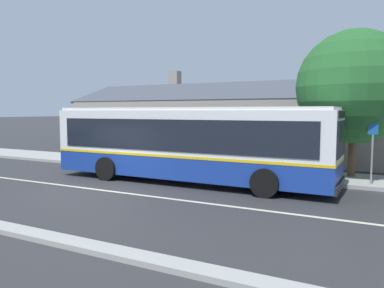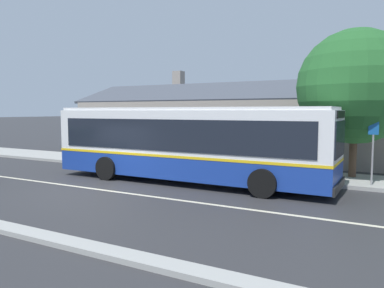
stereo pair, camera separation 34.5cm
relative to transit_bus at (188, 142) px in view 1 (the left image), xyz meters
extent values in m
plane|color=#2D2D30|center=(-2.27, -2.90, -1.66)|extent=(300.00, 300.00, 0.00)
cube|color=#9E9E99|center=(-2.27, 3.10, -1.59)|extent=(60.00, 3.00, 0.15)
cube|color=beige|center=(-2.27, -2.90, -1.66)|extent=(60.00, 0.16, 0.01)
cube|color=gray|center=(-0.44, 10.36, 0.10)|extent=(24.03, 8.29, 3.53)
cube|color=#424751|center=(-0.44, 8.28, 2.51)|extent=(24.63, 4.19, 1.43)
cube|color=#424751|center=(-0.44, 12.43, 2.51)|extent=(24.63, 4.19, 1.43)
cube|color=gray|center=(-7.04, 11.19, 3.65)|extent=(0.70, 0.70, 1.20)
cube|color=black|center=(-8.84, 6.18, 0.28)|extent=(1.10, 0.06, 1.30)
cube|color=black|center=(-3.24, 6.18, 0.28)|extent=(1.10, 0.06, 1.30)
cube|color=black|center=(2.37, 6.18, 0.28)|extent=(1.10, 0.06, 1.30)
cube|color=#4C3323|center=(3.17, 6.18, -0.61)|extent=(1.00, 0.06, 2.10)
cube|color=navy|center=(-0.02, 0.00, -0.95)|extent=(11.78, 2.52, 0.87)
cube|color=gold|center=(-0.02, 0.00, -0.47)|extent=(11.80, 2.54, 0.10)
cube|color=white|center=(-0.02, 0.00, 0.44)|extent=(11.78, 2.52, 1.72)
cube|color=white|center=(-0.02, 0.00, 1.36)|extent=(11.54, 2.40, 0.12)
cube|color=black|center=(-0.02, 1.26, 0.34)|extent=(10.83, 0.05, 1.22)
cube|color=black|center=(-0.02, -1.27, 0.34)|extent=(10.83, 0.05, 1.22)
cube|color=black|center=(5.89, -0.01, 0.34)|extent=(0.04, 2.20, 1.22)
cube|color=black|center=(5.89, -0.01, 1.16)|extent=(0.04, 1.75, 0.24)
cube|color=black|center=(5.91, -0.01, -1.26)|extent=(0.08, 2.50, 0.28)
cube|color=#192D99|center=(-1.49, 1.27, -0.95)|extent=(3.30, 0.04, 0.61)
cube|color=black|center=(4.58, 1.26, -0.22)|extent=(0.90, 0.03, 2.34)
cylinder|color=black|center=(3.63, 1.24, -1.16)|extent=(1.00, 0.28, 1.00)
cylinder|color=black|center=(3.63, -1.26, -1.16)|extent=(1.00, 0.28, 1.00)
cylinder|color=black|center=(-3.25, 1.25, -1.16)|extent=(1.00, 0.28, 1.00)
cylinder|color=black|center=(-3.26, -1.25, -1.16)|extent=(1.00, 0.28, 1.00)
cube|color=brown|center=(-6.14, 2.92, -1.06)|extent=(1.78, 0.10, 0.04)
cube|color=brown|center=(-6.14, 2.78, -1.06)|extent=(1.78, 0.10, 0.04)
cube|color=brown|center=(-6.14, 2.63, -1.06)|extent=(1.78, 0.10, 0.04)
cube|color=brown|center=(-6.14, 2.51, -0.76)|extent=(1.78, 0.04, 0.10)
cube|color=brown|center=(-6.14, 2.51, -0.62)|extent=(1.78, 0.04, 0.10)
cube|color=black|center=(-5.43, 2.78, -1.29)|extent=(0.08, 0.43, 0.45)
cube|color=black|center=(-6.86, 2.78, -1.29)|extent=(0.08, 0.43, 0.45)
cylinder|color=#4C3828|center=(5.96, 3.70, -0.47)|extent=(0.31, 0.31, 2.39)
sphere|color=#235B28|center=(5.96, 3.70, 2.28)|extent=(4.77, 4.77, 4.77)
cylinder|color=gray|center=(6.79, 2.10, -0.31)|extent=(0.07, 0.07, 2.40)
cube|color=#1959A5|center=(6.79, 2.08, 0.64)|extent=(0.36, 0.03, 0.48)
camera|label=1|loc=(7.21, -13.51, 1.28)|focal=35.00mm
camera|label=2|loc=(7.51, -13.34, 1.28)|focal=35.00mm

